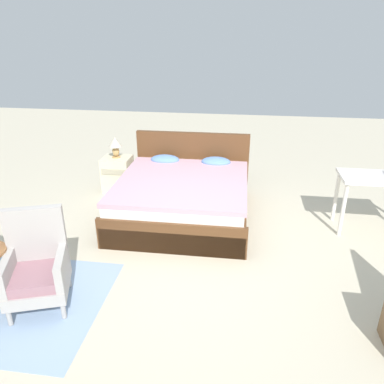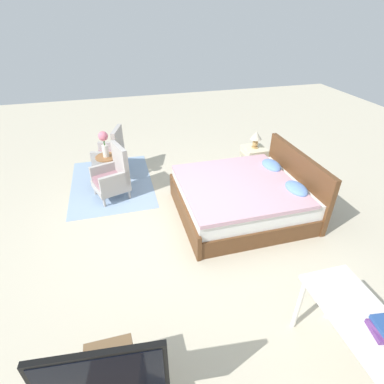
# 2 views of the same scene
# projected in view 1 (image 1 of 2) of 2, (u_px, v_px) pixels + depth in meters

# --- Properties ---
(ground_plane) EXTENTS (16.00, 16.00, 0.00)m
(ground_plane) POSITION_uv_depth(u_px,v_px,m) (190.00, 260.00, 4.28)
(ground_plane) COLOR beige
(bed) EXTENTS (1.78, 1.99, 0.96)m
(bed) POSITION_uv_depth(u_px,v_px,m) (184.00, 195.00, 5.21)
(bed) COLOR brown
(bed) RESTS_ON ground_plane
(armchair_by_window_right) EXTENTS (0.69, 0.69, 0.92)m
(armchair_by_window_right) POSITION_uv_depth(u_px,v_px,m) (37.00, 268.00, 3.49)
(armchair_by_window_right) COLOR #ADA8A3
(armchair_by_window_right) RESTS_ON floor_rug
(nightstand) EXTENTS (0.44, 0.41, 0.57)m
(nightstand) POSITION_uv_depth(u_px,v_px,m) (118.00, 174.00, 6.01)
(nightstand) COLOR beige
(nightstand) RESTS_ON ground_plane
(table_lamp) EXTENTS (0.22, 0.22, 0.33)m
(table_lamp) POSITION_uv_depth(u_px,v_px,m) (115.00, 144.00, 5.81)
(table_lamp) COLOR tan
(table_lamp) RESTS_ON nightstand
(vanity_desk) EXTENTS (1.04, 0.52, 0.75)m
(vanity_desk) POSITION_uv_depth(u_px,v_px,m) (382.00, 185.00, 4.68)
(vanity_desk) COLOR silver
(vanity_desk) RESTS_ON ground_plane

